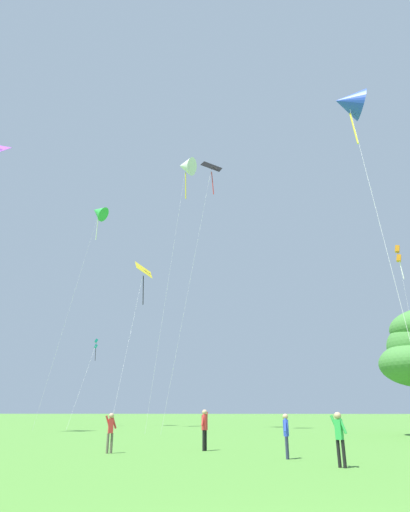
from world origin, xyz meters
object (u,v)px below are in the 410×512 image
kite_yellow_diamond (143,278)px  person_near_tree (111,429)px  kite_orange_box (398,255)px  kite_teal_box (96,345)px  kite_green_small (99,212)px  kite_white_distant (186,166)px  person_foreground_watcher (339,434)px  kite_black_large (211,176)px  person_in_blue_jacket (286,431)px  kite_blue_delta (349,103)px  person_in_red_shirt (205,426)px

kite_yellow_diamond → person_near_tree: 30.05m
kite_orange_box → kite_teal_box: (-33.45, 3.36, -8.85)m
kite_green_small → kite_white_distant: bearing=-24.1°
kite_yellow_diamond → kite_white_distant: (4.96, -4.21, 11.34)m
kite_orange_box → person_foreground_watcher: bearing=-116.5°
kite_black_large → person_near_tree: 30.19m
kite_black_large → person_in_blue_jacket: size_ratio=17.19×
kite_teal_box → person_in_blue_jacket: 36.26m
kite_yellow_diamond → kite_teal_box: bearing=149.8°
kite_white_distant → kite_blue_delta: bearing=-61.5°
kite_teal_box → person_in_blue_jacket: (17.10, -31.04, -7.65)m
kite_teal_box → person_foreground_watcher: (18.45, -33.39, -7.60)m
kite_blue_delta → person_near_tree: bearing=-174.5°
kite_orange_box → person_foreground_watcher: (-15.00, -30.04, -16.46)m
kite_teal_box → kite_blue_delta: bearing=-52.2°
kite_white_distant → kite_green_small: bearing=155.9°
kite_black_large → kite_yellow_diamond: 13.42m
kite_yellow_diamond → kite_blue_delta: bearing=-56.9°
kite_blue_delta → kite_orange_box: bearing=65.1°
kite_green_small → person_foreground_watcher: bearing=-58.8°
kite_teal_box → kite_green_small: (-0.17, -2.68, 15.19)m
kite_blue_delta → person_in_red_shirt: 18.32m
kite_orange_box → person_in_blue_jacket: kite_orange_box is taller
kite_green_small → kite_white_distant: (10.84, -4.85, 2.90)m
kite_black_large → kite_yellow_diamond: bearing=139.3°
kite_teal_box → kite_orange_box: bearing=-5.7°
kite_white_distant → person_in_red_shirt: (3.29, -20.42, -25.65)m
kite_white_distant → kite_orange_box: bearing=10.4°
kite_orange_box → kite_green_small: size_ratio=0.74×
person_foreground_watcher → kite_teal_box: bearing=118.9°
person_foreground_watcher → person_near_tree: bearing=153.7°
kite_yellow_diamond → person_foreground_watcher: bearing=-67.0°
kite_teal_box → person_foreground_watcher: size_ratio=6.02×
person_near_tree → kite_yellow_diamond: bearing=99.8°
kite_black_large → person_in_blue_jacket: kite_black_large is taller
kite_blue_delta → kite_white_distant: bearing=118.5°
person_in_red_shirt → person_foreground_watcher: size_ratio=1.05×
kite_green_small → kite_blue_delta: size_ratio=1.35×
kite_orange_box → kite_white_distant: bearing=-169.6°
kite_teal_box → kite_white_distant: bearing=-35.2°
kite_white_distant → kite_blue_delta: (11.23, -20.66, -9.14)m
person_foreground_watcher → person_near_tree: (-8.25, 4.07, -0.04)m
kite_orange_box → kite_blue_delta: kite_blue_delta is taller
person_foreground_watcher → person_in_blue_jacket: bearing=119.9°
kite_yellow_diamond → kite_orange_box: bearing=-0.1°
person_foreground_watcher → person_near_tree: person_foreground_watcher is taller
kite_yellow_diamond → person_in_blue_jacket: kite_yellow_diamond is taller
kite_black_large → person_in_red_shirt: bearing=-88.6°
kite_white_distant → kite_black_large: bearing=-41.3°
person_near_tree → kite_green_small: bearing=111.3°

